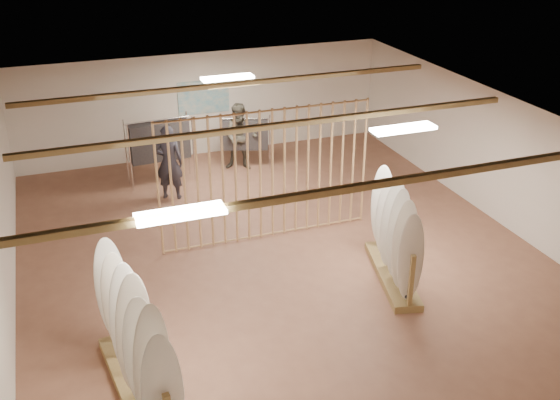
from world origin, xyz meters
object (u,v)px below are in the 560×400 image
object	(u,v)px
clothing_rack_a	(159,141)
shopper_a	(169,157)
rack_right	(394,248)
shopper_b	(241,133)
rack_left	(138,360)
clothing_rack_b	(245,135)

from	to	relation	value
clothing_rack_a	shopper_a	world-z (taller)	shopper_a
rack_right	shopper_b	size ratio (longest dim) A/B	1.20
clothing_rack_a	shopper_a	size ratio (longest dim) A/B	0.82
shopper_a	shopper_b	world-z (taller)	shopper_a
rack_left	clothing_rack_a	size ratio (longest dim) A/B	1.80
rack_left	clothing_rack_a	distance (m)	7.83
rack_right	shopper_b	xyz separation A→B (m)	(-1.09, 6.11, 0.35)
clothing_rack_a	shopper_b	xyz separation A→B (m)	(2.12, 0.16, -0.09)
rack_right	clothing_rack_b	xyz separation A→B (m)	(-0.93, 6.23, 0.24)
clothing_rack_b	shopper_b	distance (m)	0.24
shopper_b	shopper_a	bearing A→B (deg)	-127.36
rack_right	clothing_rack_b	size ratio (longest dim) A/B	1.76
rack_right	shopper_b	world-z (taller)	shopper_b
rack_left	rack_right	distance (m)	5.24
rack_left	shopper_b	distance (m)	8.70
clothing_rack_a	rack_right	bearing A→B (deg)	-66.14
rack_right	shopper_a	size ratio (longest dim) A/B	1.17
rack_right	shopper_a	bearing A→B (deg)	136.70
rack_right	clothing_rack_b	bearing A→B (deg)	112.54
rack_left	shopper_b	bearing A→B (deg)	57.20
rack_left	clothing_rack_a	bearing A→B (deg)	70.70
clothing_rack_a	shopper_b	distance (m)	2.13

